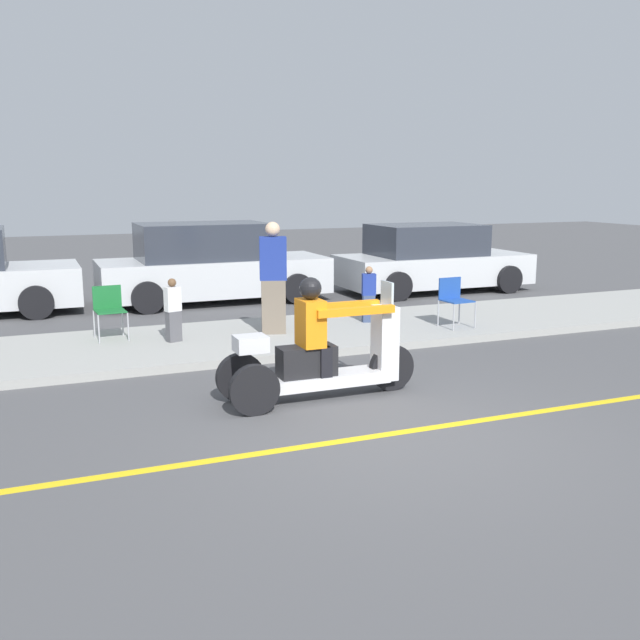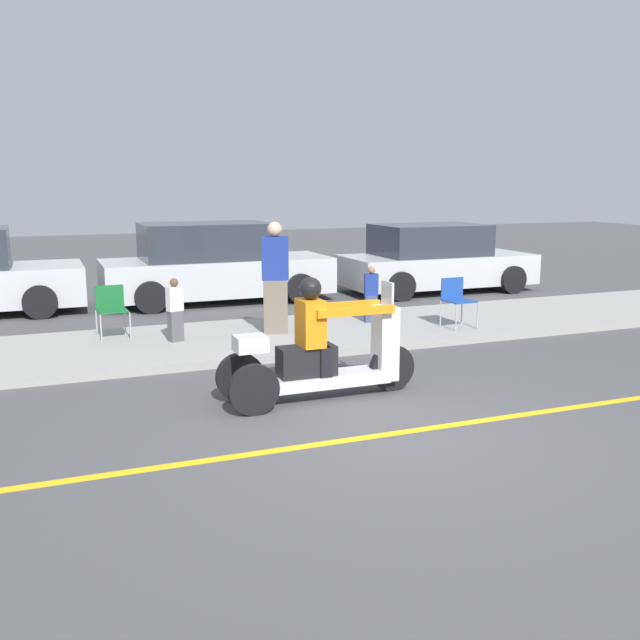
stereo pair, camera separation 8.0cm
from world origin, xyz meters
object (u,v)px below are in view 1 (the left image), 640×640
spectator_with_child (369,295)px  parked_car_lot_right (210,265)px  motorcycle_trike (320,356)px  folding_chair_curbside (454,297)px  spectator_mid_group (173,311)px  folding_chair_set_back (109,307)px  parked_car_lot_center (431,260)px  spectator_by_tree (273,280)px

spectator_with_child → parked_car_lot_right: parked_car_lot_right is taller
motorcycle_trike → folding_chair_curbside: motorcycle_trike is taller
parked_car_lot_right → spectator_mid_group: bearing=-111.2°
folding_chair_curbside → parked_car_lot_right: (-3.05, 4.70, 0.16)m
folding_chair_curbside → motorcycle_trike: bearing=-143.5°
motorcycle_trike → spectator_mid_group: motorcycle_trike is taller
motorcycle_trike → folding_chair_set_back: bearing=117.4°
motorcycle_trike → parked_car_lot_center: 8.85m
spectator_by_tree → folding_chair_set_back: spectator_by_tree is taller
spectator_with_child → parked_car_lot_right: (-1.87, 3.83, 0.19)m
parked_car_lot_right → parked_car_lot_center: (5.14, -0.48, -0.05)m
spectator_by_tree → folding_chair_curbside: bearing=-11.8°
spectator_with_child → motorcycle_trike: bearing=-124.0°
spectator_by_tree → motorcycle_trike: bearing=-99.1°
motorcycle_trike → parked_car_lot_right: parked_car_lot_right is taller
spectator_mid_group → folding_chair_curbside: 4.67m
folding_chair_curbside → parked_car_lot_center: size_ratio=0.18×
spectator_by_tree → spectator_with_child: 1.89m
spectator_mid_group → folding_chair_curbside: (4.63, -0.61, 0.03)m
folding_chair_set_back → folding_chair_curbside: bearing=-12.6°
spectator_by_tree → parked_car_lot_center: size_ratio=0.40×
motorcycle_trike → parked_car_lot_right: size_ratio=0.51×
motorcycle_trike → parked_car_lot_center: bearing=50.6°
folding_chair_curbside → parked_car_lot_right: bearing=122.9°
spectator_with_child → parked_car_lot_right: 4.27m
folding_chair_curbside → spectator_with_child: bearing=143.4°
spectator_mid_group → parked_car_lot_center: parked_car_lot_center is taller
folding_chair_set_back → parked_car_lot_right: size_ratio=0.17×
spectator_by_tree → folding_chair_set_back: size_ratio=2.19×
spectator_mid_group → parked_car_lot_right: parked_car_lot_right is taller
folding_chair_curbside → parked_car_lot_right: 5.61m
motorcycle_trike → spectator_with_child: (2.35, 3.48, 0.07)m
spectator_with_child → folding_chair_curbside: 1.46m
parked_car_lot_right → parked_car_lot_center: parked_car_lot_right is taller
motorcycle_trike → spectator_with_child: 4.20m
spectator_with_child → spectator_mid_group: 3.47m
spectator_with_child → parked_car_lot_center: 4.68m
spectator_with_child → spectator_by_tree: bearing=-172.5°
spectator_by_tree → folding_chair_curbside: 3.09m
motorcycle_trike → spectator_mid_group: bearing=108.9°
spectator_by_tree → folding_chair_curbside: (3.01, -0.63, -0.36)m
spectator_with_child → parked_car_lot_center: parked_car_lot_center is taller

